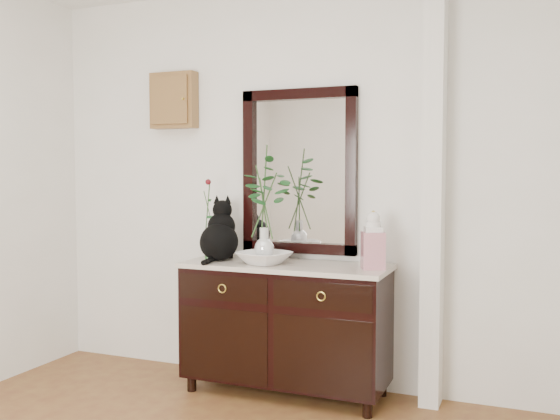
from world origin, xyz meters
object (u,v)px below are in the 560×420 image
at_px(sideboard, 286,321).
at_px(ginger_jar, 373,239).
at_px(cat, 219,230).
at_px(lotus_bowl, 264,258).

xyz_separation_m(sideboard, ginger_jar, (0.57, -0.01, 0.56)).
bearing_deg(cat, sideboard, -8.63).
height_order(sideboard, lotus_bowl, lotus_bowl).
distance_m(sideboard, ginger_jar, 0.80).
bearing_deg(sideboard, ginger_jar, -0.65).
height_order(sideboard, ginger_jar, ginger_jar).
distance_m(lotus_bowl, ginger_jar, 0.71).
height_order(lotus_bowl, ginger_jar, ginger_jar).
relative_size(sideboard, lotus_bowl, 4.10).
xyz_separation_m(cat, ginger_jar, (1.04, 0.01, -0.02)).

